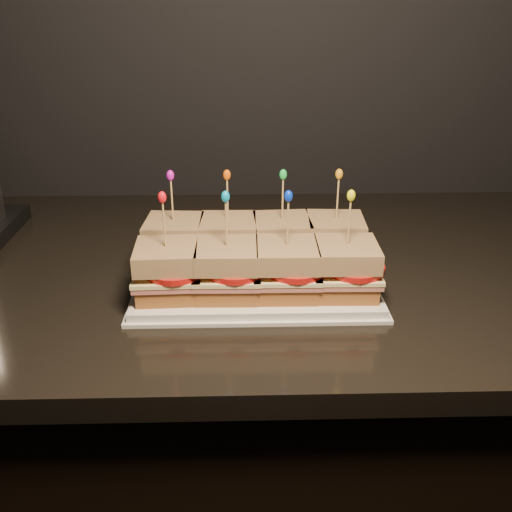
{
  "coord_description": "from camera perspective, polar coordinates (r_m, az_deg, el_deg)",
  "views": [
    {
      "loc": [
        -0.25,
        0.72,
        1.36
      ],
      "look_at": [
        -0.23,
        1.53,
        0.98
      ],
      "focal_mm": 40.0,
      "sensor_mm": 36.0,
      "label": 1
    }
  ],
  "objects": [
    {
      "name": "sandwich_3_pick",
      "position": [
        0.93,
        8.15,
        5.46
      ],
      "size": [
        0.0,
        0.0,
        0.09
      ],
      "primitive_type": "cylinder",
      "color": "tan",
      "rests_on": "sandwich_3_bread_top"
    },
    {
      "name": "sandwich_4_ham",
      "position": [
        0.86,
        -8.8,
        -2.09
      ],
      "size": [
        0.1,
        0.1,
        0.01
      ],
      "primitive_type": "cube",
      "rotation": [
        0.0,
        0.0,
        0.04
      ],
      "color": "#B0534D",
      "rests_on": "sandwich_4_bread_bot"
    },
    {
      "name": "sandwich_0_tomato",
      "position": [
        0.94,
        -7.45,
        1.44
      ],
      "size": [
        0.09,
        0.09,
        0.01
      ],
      "primitive_type": "cylinder",
      "color": "red",
      "rests_on": "sandwich_0_cheese"
    },
    {
      "name": "sandwich_6_cheese",
      "position": [
        0.85,
        3.08,
        -1.54
      ],
      "size": [
        0.1,
        0.1,
        0.01
      ],
      "primitive_type": "cube",
      "rotation": [
        0.0,
        0.0,
        -0.01
      ],
      "color": "#FFE99F",
      "rests_on": "sandwich_6_ham"
    },
    {
      "name": "sandwich_3_bread_bot",
      "position": [
        0.96,
        7.81,
        0.06
      ],
      "size": [
        0.09,
        0.09,
        0.02
      ],
      "primitive_type": "cube",
      "rotation": [
        0.0,
        0.0,
        -0.05
      ],
      "color": "brown",
      "rests_on": "platter"
    },
    {
      "name": "sandwich_5_pick",
      "position": [
        0.82,
        -3.0,
        2.97
      ],
      "size": [
        0.0,
        0.0,
        0.09
      ],
      "primitive_type": "cylinder",
      "color": "tan",
      "rests_on": "sandwich_5_bread_top"
    },
    {
      "name": "sandwich_1_frill",
      "position": [
        0.9,
        -2.93,
        8.11
      ],
      "size": [
        0.01,
        0.01,
        0.02
      ],
      "primitive_type": "ellipsoid",
      "color": "#ED5604",
      "rests_on": "sandwich_1_pick"
    },
    {
      "name": "sandwich_0_bread_top",
      "position": [
        0.94,
        -8.22,
        2.69
      ],
      "size": [
        0.1,
        0.1,
        0.03
      ],
      "primitive_type": "cube",
      "rotation": [
        0.0,
        0.0,
        -0.06
      ],
      "color": "brown",
      "rests_on": "sandwich_0_tomato"
    },
    {
      "name": "sandwich_0_ham",
      "position": [
        0.95,
        -8.09,
        0.77
      ],
      "size": [
        0.1,
        0.1,
        0.01
      ],
      "primitive_type": "cube",
      "rotation": [
        0.0,
        0.0,
        -0.06
      ],
      "color": "#B0534D",
      "rests_on": "sandwich_0_bread_bot"
    },
    {
      "name": "sandwich_2_pick",
      "position": [
        0.92,
        2.68,
        5.46
      ],
      "size": [
        0.0,
        0.0,
        0.09
      ],
      "primitive_type": "cylinder",
      "color": "tan",
      "rests_on": "sandwich_2_bread_top"
    },
    {
      "name": "granite_slab",
      "position": [
        1.02,
        -7.82,
        -1.43
      ],
      "size": [
        2.63,
        0.75,
        0.04
      ],
      "primitive_type": "cube",
      "color": "black",
      "rests_on": "cabinet"
    },
    {
      "name": "sandwich_7_pick",
      "position": [
        0.83,
        9.28,
        3.06
      ],
      "size": [
        0.0,
        0.0,
        0.09
      ],
      "primitive_type": "cylinder",
      "color": "tan",
      "rests_on": "sandwich_7_bread_top"
    },
    {
      "name": "sandwich_1_bread_bot",
      "position": [
        0.95,
        -2.75,
        -0.06
      ],
      "size": [
        0.09,
        0.09,
        0.02
      ],
      "primitive_type": "cube",
      "rotation": [
        0.0,
        0.0,
        -0.02
      ],
      "color": "brown",
      "rests_on": "platter"
    },
    {
      "name": "sandwich_7_tomato",
      "position": [
        0.85,
        9.85,
        -1.16
      ],
      "size": [
        0.09,
        0.09,
        0.01
      ],
      "primitive_type": "cylinder",
      "color": "red",
      "rests_on": "sandwich_7_cheese"
    },
    {
      "name": "sandwich_4_bread_top",
      "position": [
        0.84,
        -8.95,
        0.0
      ],
      "size": [
        0.09,
        0.09,
        0.03
      ],
      "primitive_type": "cube",
      "rotation": [
        0.0,
        0.0,
        0.04
      ],
      "color": "brown",
      "rests_on": "sandwich_4_tomato"
    },
    {
      "name": "sandwich_3_tomato",
      "position": [
        0.95,
        8.69,
        1.61
      ],
      "size": [
        0.09,
        0.09,
        0.01
      ],
      "primitive_type": "cylinder",
      "color": "red",
      "rests_on": "sandwich_3_cheese"
    },
    {
      "name": "sandwich_4_cheese",
      "position": [
        0.85,
        -8.83,
        -1.67
      ],
      "size": [
        0.1,
        0.1,
        0.01
      ],
      "primitive_type": "cube",
      "rotation": [
        0.0,
        0.0,
        0.04
      ],
      "color": "#FFE99F",
      "rests_on": "sandwich_4_ham"
    },
    {
      "name": "sandwich_0_cheese",
      "position": [
        0.95,
        -8.12,
        1.16
      ],
      "size": [
        0.1,
        0.1,
        0.01
      ],
      "primitive_type": "cube",
      "rotation": [
        0.0,
        0.0,
        -0.06
      ],
      "color": "#FFE99F",
      "rests_on": "sandwich_0_ham"
    },
    {
      "name": "sandwich_7_ham",
      "position": [
        0.86,
        8.93,
        -1.87
      ],
      "size": [
        0.1,
        0.1,
        0.01
      ],
      "primitive_type": "cube",
      "rotation": [
        0.0,
        0.0,
        -0.02
      ],
      "color": "#B0534D",
      "rests_on": "sandwich_7_bread_bot"
    },
    {
      "name": "sandwich_1_tomato",
      "position": [
        0.93,
        -2.05,
        1.51
      ],
      "size": [
        0.09,
        0.09,
        0.01
      ],
      "primitive_type": "cylinder",
      "color": "red",
      "rests_on": "sandwich_1_cheese"
    },
    {
      "name": "sandwich_6_pick",
      "position": [
        0.82,
        3.19,
        3.03
      ],
      "size": [
        0.0,
        0.0,
        0.09
      ],
      "primitive_type": "cylinder",
      "color": "tan",
      "rests_on": "sandwich_6_bread_top"
    },
    {
      "name": "sandwich_3_frill",
      "position": [
        0.91,
        8.31,
        8.12
      ],
      "size": [
        0.01,
        0.01,
        0.02
      ],
      "primitive_type": "ellipsoid",
      "color": "orange",
      "rests_on": "sandwich_3_pick"
    },
    {
      "name": "sandwich_7_cheese",
      "position": [
        0.86,
        8.96,
        -1.45
      ],
      "size": [
        0.1,
        0.1,
        0.01
      ],
      "primitive_type": "cube",
      "rotation": [
        0.0,
        0.0,
        -0.02
      ],
      "color": "#FFE99F",
      "rests_on": "sandwich_7_ham"
    },
    {
      "name": "sandwich_5_frill",
      "position": [
        0.8,
        -3.07,
        5.96
      ],
      "size": [
        0.01,
        0.01,
        0.02
      ],
      "primitive_type": "ellipsoid",
      "color": "#0692BF",
      "rests_on": "sandwich_5_pick"
    },
    {
      "name": "sandwich_1_ham",
      "position": [
        0.94,
        -2.77,
        0.84
      ],
      "size": [
        0.1,
        0.1,
        0.01
      ],
      "primitive_type": "cube",
      "rotation": [
        0.0,
        0.0,
        -0.02
      ],
      "color": "#B0534D",
      "rests_on": "sandwich_1_bread_bot"
    },
    {
      "name": "sandwich_5_bread_bot",
      "position": [
        0.86,
        -2.86,
        -3.01
      ],
      "size": [
        0.09,
        0.09,
        0.02
      ],
      "primitive_type": "cube",
      "rotation": [
        0.0,
        0.0,
        -0.02
      ],
      "color": "brown",
      "rests_on": "platter"
    },
    {
      "name": "sandwich_2_bread_top",
      "position": [
        0.93,
        2.62,
        2.83
      ],
      "size": [
        0.09,
        0.09,
        0.03
      ],
      "primitive_type": "cube",
      "rotation": [
        0.0,
        0.0,
        0.05
      ],
      "color": "brown",
      "rests_on": "sandwich_2_tomato"
    },
    {
      "name": "platter_rim",
      "position": [
        0.92,
        0.0,
        -2.96
      ],
      "size": [
        0.39,
        0.24,
        0.01
      ],
      "primitive_type": "cube",
      "color": "white",
      "rests_on": "granite_slab"
    },
    {
      "name": "sandwich_4_frill",
      "position": [
        0.81,
        -9.37,
        5.83
      ],
      "size": [
        0.01,
        0.01,
        0.02
      ],
      "primitive_type": "ellipsoid",
      "color": "red",
      "rests_on": "sandwich_4_pick"
    },
    {
      "name": "sandwich_6_tomato",
      "position": [
        0.84,
        3.94,
        -1.25
      ],
      "size": [
        0.09,
        0.09,
        0.01
      ],
      "primitive_type": "cylinder",
      "color": "red",
      "rests_on": "sandwich_6_cheese"
    },
    {
      "name": "sandwich_6_bread_bot",
      "position": [
        0.86,
        3.05,
        -2.93
      ],
      "size": [
        0.09,
        0.09,
        0.02
      ],
      "primitive_type": "cube",
      "rotation": [
        0.0,
        0.0,
        -0.01
      ],
      "color": "brown",
      "rests_on": "platter"
    },
    {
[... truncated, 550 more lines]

